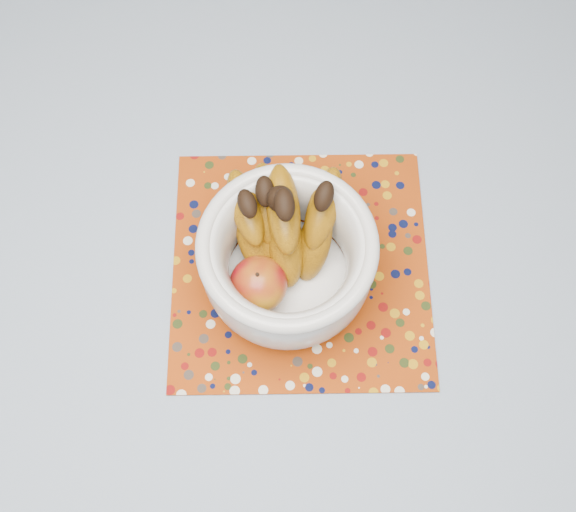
{
  "coord_description": "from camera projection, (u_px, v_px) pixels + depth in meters",
  "views": [
    {
      "loc": [
        0.12,
        -0.23,
        1.65
      ],
      "look_at": [
        0.07,
        0.09,
        0.84
      ],
      "focal_mm": 42.0,
      "sensor_mm": 36.0,
      "label": 1
    }
  ],
  "objects": [
    {
      "name": "placemat",
      "position": [
        300.0,
        266.0,
        0.95
      ],
      "size": [
        0.41,
        0.41,
        0.0
      ],
      "primitive_type": "cube",
      "rotation": [
        0.0,
        0.0,
        0.17
      ],
      "color": "#8C3007",
      "rests_on": "tablecloth"
    },
    {
      "name": "fruit_bowl",
      "position": [
        282.0,
        247.0,
        0.87
      ],
      "size": [
        0.24,
        0.24,
        0.19
      ],
      "color": "silver",
      "rests_on": "placemat"
    },
    {
      "name": "tablecloth",
      "position": [
        225.0,
        331.0,
        0.92
      ],
      "size": [
        1.32,
        1.32,
        0.01
      ],
      "primitive_type": "cube",
      "color": "slate",
      "rests_on": "table"
    },
    {
      "name": "table",
      "position": [
        230.0,
        346.0,
        0.99
      ],
      "size": [
        1.2,
        1.2,
        0.75
      ],
      "color": "brown",
      "rests_on": "ground"
    }
  ]
}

